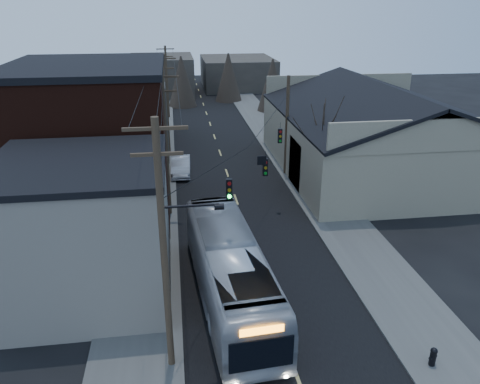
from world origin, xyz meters
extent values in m
cube|color=black|center=(0.00, 30.00, 0.01)|extent=(9.00, 110.00, 0.02)
cube|color=#474744|center=(-6.50, 30.00, 0.06)|extent=(4.00, 110.00, 0.12)
cube|color=#474744|center=(6.50, 30.00, 0.06)|extent=(4.00, 110.00, 0.12)
cube|color=slate|center=(-9.00, 9.00, 3.50)|extent=(8.00, 8.00, 7.00)
cube|color=black|center=(-10.00, 20.00, 5.00)|extent=(10.00, 12.00, 10.00)
cube|color=#342D29|center=(-9.50, 36.00, 3.50)|extent=(9.00, 14.00, 7.00)
cube|color=#7D745B|center=(13.00, 25.00, 2.50)|extent=(16.00, 20.00, 5.00)
cube|color=black|center=(9.00, 25.00, 6.30)|extent=(8.16, 20.60, 2.86)
cube|color=black|center=(17.00, 25.00, 6.30)|extent=(8.16, 20.60, 2.86)
cube|color=#342D29|center=(-6.00, 65.00, 3.00)|extent=(10.00, 12.00, 6.00)
cube|color=#342D29|center=(7.00, 70.00, 2.50)|extent=(12.00, 14.00, 5.00)
cone|color=black|center=(6.50, 20.00, 3.60)|extent=(0.40, 0.40, 7.20)
cylinder|color=#382B1E|center=(-5.00, 3.00, 5.25)|extent=(0.28, 0.28, 10.50)
cube|color=#382B1E|center=(-5.00, 3.00, 10.10)|extent=(2.20, 0.12, 0.12)
cylinder|color=#382B1E|center=(-5.00, 18.00, 5.00)|extent=(0.28, 0.28, 10.00)
cube|color=#382B1E|center=(-5.00, 18.00, 9.60)|extent=(2.20, 0.12, 0.12)
cylinder|color=#382B1E|center=(-5.00, 33.00, 4.75)|extent=(0.28, 0.28, 9.50)
cube|color=#382B1E|center=(-5.00, 33.00, 9.10)|extent=(2.20, 0.12, 0.12)
cylinder|color=#382B1E|center=(-5.00, 48.00, 4.50)|extent=(0.28, 0.28, 9.00)
cube|color=#382B1E|center=(-5.00, 48.00, 8.60)|extent=(2.20, 0.12, 0.12)
cylinder|color=#382B1E|center=(5.00, 25.00, 4.25)|extent=(0.28, 0.28, 8.50)
cube|color=black|center=(-2.00, 7.50, 5.95)|extent=(0.28, 0.20, 1.00)
cube|color=black|center=(0.60, 12.00, 5.35)|extent=(0.28, 0.20, 1.00)
cube|color=black|center=(2.80, 18.00, 5.45)|extent=(0.28, 0.20, 1.00)
imported|color=#A2A5AD|center=(-2.03, 7.23, 1.73)|extent=(3.80, 12.61, 3.46)
imported|color=#B0B2B8|center=(-3.99, 26.34, 0.75)|extent=(1.78, 4.59, 1.49)
cylinder|color=black|center=(5.65, 1.38, 0.46)|extent=(0.27, 0.27, 0.67)
sphere|color=black|center=(5.65, 1.38, 0.82)|extent=(0.29, 0.29, 0.29)
cylinder|color=black|center=(5.65, 1.38, 0.51)|extent=(0.41, 0.28, 0.13)
camera|label=1|loc=(-4.35, -12.53, 14.05)|focal=35.00mm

